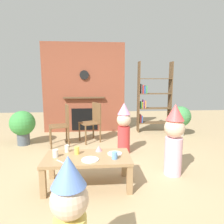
# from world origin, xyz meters

# --- Properties ---
(ground_plane) EXTENTS (12.00, 12.00, 0.00)m
(ground_plane) POSITION_xyz_m (0.00, 0.00, 0.00)
(ground_plane) COLOR tan
(brick_fireplace_feature) EXTENTS (2.20, 0.28, 2.40)m
(brick_fireplace_feature) POSITION_xyz_m (-0.43, 2.60, 1.19)
(brick_fireplace_feature) COLOR brown
(brick_fireplace_feature) RESTS_ON ground_plane
(bookshelf) EXTENTS (0.90, 0.28, 1.90)m
(bookshelf) POSITION_xyz_m (1.40, 2.40, 0.90)
(bookshelf) COLOR brown
(bookshelf) RESTS_ON ground_plane
(coffee_table) EXTENTS (1.15, 0.58, 0.41)m
(coffee_table) POSITION_xyz_m (-0.24, -0.38, 0.35)
(coffee_table) COLOR #9E7A51
(coffee_table) RESTS_ON ground_plane
(paper_cup_near_left) EXTENTS (0.07, 0.07, 0.09)m
(paper_cup_near_left) POSITION_xyz_m (0.11, -0.49, 0.46)
(paper_cup_near_left) COLOR #669EE0
(paper_cup_near_left) RESTS_ON coffee_table
(paper_cup_near_right) EXTENTS (0.06, 0.06, 0.11)m
(paper_cup_near_right) POSITION_xyz_m (-0.39, -0.29, 0.47)
(paper_cup_near_right) COLOR #F2CC4C
(paper_cup_near_right) RESTS_ON coffee_table
(paper_cup_center) EXTENTS (0.07, 0.07, 0.10)m
(paper_cup_center) POSITION_xyz_m (-0.66, -0.37, 0.47)
(paper_cup_center) COLOR silver
(paper_cup_center) RESTS_ON coffee_table
(paper_cup_far_left) EXTENTS (0.06, 0.06, 0.10)m
(paper_cup_far_left) POSITION_xyz_m (-0.54, -0.19, 0.46)
(paper_cup_far_left) COLOR silver
(paper_cup_far_left) RESTS_ON coffee_table
(paper_plate_front) EXTENTS (0.20, 0.20, 0.01)m
(paper_plate_front) POSITION_xyz_m (0.13, -0.32, 0.42)
(paper_plate_front) COLOR white
(paper_plate_front) RESTS_ON coffee_table
(paper_plate_rear) EXTENTS (0.22, 0.22, 0.01)m
(paper_plate_rear) POSITION_xyz_m (-0.20, -0.51, 0.42)
(paper_plate_rear) COLOR white
(paper_plate_rear) RESTS_ON coffee_table
(birthday_cake_slice) EXTENTS (0.10, 0.10, 0.08)m
(birthday_cake_slice) POSITION_xyz_m (-0.09, -0.19, 0.46)
(birthday_cake_slice) COLOR pink
(birthday_cake_slice) RESTS_ON coffee_table
(table_fork) EXTENTS (0.11, 0.12, 0.01)m
(table_fork) POSITION_xyz_m (-0.58, -0.53, 0.42)
(table_fork) COLOR silver
(table_fork) RESTS_ON coffee_table
(child_with_cone_hat) EXTENTS (0.26, 0.26, 0.94)m
(child_with_cone_hat) POSITION_xyz_m (-0.31, -1.70, 0.50)
(child_with_cone_hat) COLOR #E0CC66
(child_with_cone_hat) RESTS_ON ground_plane
(child_in_pink) EXTENTS (0.30, 0.30, 1.08)m
(child_in_pink) POSITION_xyz_m (1.03, -0.16, 0.57)
(child_in_pink) COLOR #EAB2C6
(child_in_pink) RESTS_ON ground_plane
(child_by_the_chairs) EXTENTS (0.27, 0.27, 0.99)m
(child_by_the_chairs) POSITION_xyz_m (0.41, 0.80, 0.52)
(child_by_the_chairs) COLOR #D13838
(child_by_the_chairs) RESTS_ON ground_plane
(dining_chair_left) EXTENTS (0.49, 0.49, 0.90)m
(dining_chair_left) POSITION_xyz_m (-0.84, 1.37, 0.51)
(dining_chair_left) COLOR brown
(dining_chair_left) RESTS_ON ground_plane
(dining_chair_middle) EXTENTS (0.54, 0.54, 0.90)m
(dining_chair_middle) POSITION_xyz_m (-0.19, 1.63, 0.51)
(dining_chair_middle) COLOR brown
(dining_chair_middle) RESTS_ON ground_plane
(potted_plant_tall) EXTENTS (0.52, 0.52, 0.76)m
(potted_plant_tall) POSITION_xyz_m (2.03, 1.93, 0.47)
(potted_plant_tall) COLOR beige
(potted_plant_tall) RESTS_ON ground_plane
(potted_plant_short) EXTENTS (0.54, 0.54, 0.76)m
(potted_plant_short) POSITION_xyz_m (-1.73, 1.48, 0.45)
(potted_plant_short) COLOR #4C5660
(potted_plant_short) RESTS_ON ground_plane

